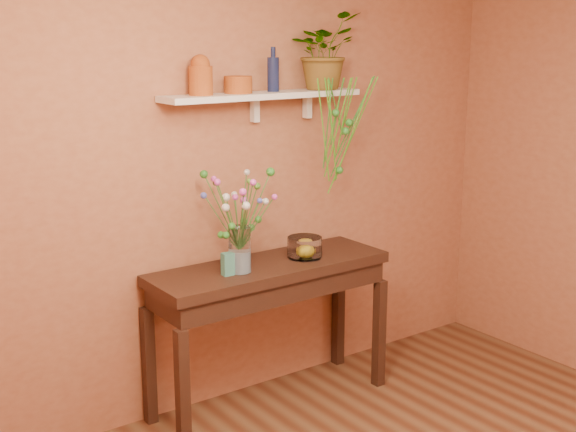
# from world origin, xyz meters

# --- Properties ---
(room) EXTENTS (4.04, 4.04, 2.70)m
(room) POSITION_xyz_m (0.00, 0.00, 1.35)
(room) COLOR brown
(room) RESTS_ON ground
(sideboard) EXTENTS (1.52, 0.49, 0.92)m
(sideboard) POSITION_xyz_m (-0.00, 1.74, 0.79)
(sideboard) COLOR #361B12
(sideboard) RESTS_ON ground
(wall_shelf) EXTENTS (1.30, 0.24, 0.19)m
(wall_shelf) POSITION_xyz_m (0.06, 1.87, 1.92)
(wall_shelf) COLOR white
(wall_shelf) RESTS_ON room
(terracotta_jug) EXTENTS (0.14, 0.14, 0.23)m
(terracotta_jug) POSITION_xyz_m (-0.37, 1.88, 2.05)
(terracotta_jug) COLOR #984819
(terracotta_jug) RESTS_ON wall_shelf
(terracotta_pot) EXTENTS (0.20, 0.20, 0.10)m
(terracotta_pot) POSITION_xyz_m (-0.12, 1.88, 1.99)
(terracotta_pot) COLOR #984819
(terracotta_pot) RESTS_ON wall_shelf
(blue_bottle) EXTENTS (0.08, 0.08, 0.26)m
(blue_bottle) POSITION_xyz_m (0.13, 1.88, 2.04)
(blue_bottle) COLOR #141C41
(blue_bottle) RESTS_ON wall_shelf
(spider_plant) EXTENTS (0.51, 0.47, 0.47)m
(spider_plant) POSITION_xyz_m (0.49, 1.86, 2.17)
(spider_plant) COLOR #2E7826
(spider_plant) RESTS_ON wall_shelf
(plant_fronds) EXTENTS (0.48, 0.25, 0.73)m
(plant_fronds) POSITION_xyz_m (0.52, 1.71, 1.70)
(plant_fronds) COLOR #2E7826
(plant_fronds) RESTS_ON wall_shelf
(glass_vase) EXTENTS (0.13, 0.13, 0.27)m
(glass_vase) POSITION_xyz_m (-0.24, 1.69, 1.04)
(glass_vase) COLOR white
(glass_vase) RESTS_ON sideboard
(bouquet) EXTENTS (0.40, 0.45, 0.47)m
(bouquet) POSITION_xyz_m (-0.25, 1.68, 1.34)
(bouquet) COLOR #386B28
(bouquet) RESTS_ON glass_vase
(glass_bowl) EXTENTS (0.21, 0.21, 0.13)m
(glass_bowl) POSITION_xyz_m (0.25, 1.71, 0.98)
(glass_bowl) COLOR white
(glass_bowl) RESTS_ON sideboard
(lemon) EXTENTS (0.09, 0.09, 0.09)m
(lemon) POSITION_xyz_m (0.24, 1.70, 0.97)
(lemon) COLOR yellow
(lemon) RESTS_ON glass_bowl
(carton) EXTENTS (0.07, 0.05, 0.13)m
(carton) POSITION_xyz_m (-0.33, 1.68, 0.99)
(carton) COLOR teal
(carton) RESTS_ON sideboard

